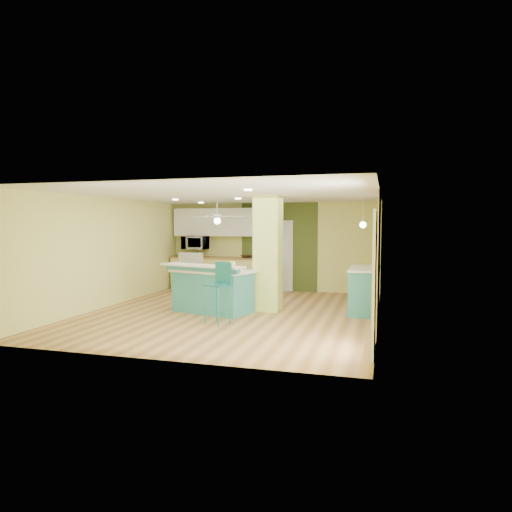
# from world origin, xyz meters

# --- Properties ---
(floor) EXTENTS (6.00, 7.00, 0.01)m
(floor) POSITION_xyz_m (0.00, 0.00, -0.01)
(floor) COLOR olive
(floor) RESTS_ON ground
(ceiling) EXTENTS (6.00, 7.00, 0.01)m
(ceiling) POSITION_xyz_m (0.00, 0.00, 2.50)
(ceiling) COLOR white
(ceiling) RESTS_ON wall_back
(wall_back) EXTENTS (6.00, 0.01, 2.50)m
(wall_back) POSITION_xyz_m (0.00, 3.50, 1.25)
(wall_back) COLOR #E6E67B
(wall_back) RESTS_ON floor
(wall_front) EXTENTS (6.00, 0.01, 2.50)m
(wall_front) POSITION_xyz_m (0.00, -3.50, 1.25)
(wall_front) COLOR #E6E67B
(wall_front) RESTS_ON floor
(wall_left) EXTENTS (0.01, 7.00, 2.50)m
(wall_left) POSITION_xyz_m (-3.00, 0.00, 1.25)
(wall_left) COLOR #E6E67B
(wall_left) RESTS_ON floor
(wall_right) EXTENTS (0.01, 7.00, 2.50)m
(wall_right) POSITION_xyz_m (3.00, 0.00, 1.25)
(wall_right) COLOR #E6E67B
(wall_right) RESTS_ON floor
(wood_panel) EXTENTS (0.02, 3.40, 2.50)m
(wood_panel) POSITION_xyz_m (2.99, 0.60, 1.25)
(wood_panel) COLOR #9C7E59
(wood_panel) RESTS_ON floor
(olive_accent) EXTENTS (2.20, 0.02, 2.50)m
(olive_accent) POSITION_xyz_m (0.20, 3.49, 1.25)
(olive_accent) COLOR #435421
(olive_accent) RESTS_ON floor
(interior_door) EXTENTS (0.82, 0.05, 2.00)m
(interior_door) POSITION_xyz_m (0.20, 3.46, 1.00)
(interior_door) COLOR silver
(interior_door) RESTS_ON floor
(french_door) EXTENTS (0.04, 1.08, 2.10)m
(french_door) POSITION_xyz_m (2.97, -2.30, 1.05)
(french_door) COLOR white
(french_door) RESTS_ON floor
(column) EXTENTS (0.55, 0.55, 2.50)m
(column) POSITION_xyz_m (0.65, 0.50, 1.25)
(column) COLOR #C9DF67
(column) RESTS_ON floor
(kitchen_run) EXTENTS (3.25, 0.63, 0.94)m
(kitchen_run) POSITION_xyz_m (-1.30, 3.20, 0.47)
(kitchen_run) COLOR #E1DD75
(kitchen_run) RESTS_ON floor
(stove) EXTENTS (0.76, 0.66, 1.08)m
(stove) POSITION_xyz_m (-2.25, 3.19, 0.46)
(stove) COLOR white
(stove) RESTS_ON floor
(upper_cabinets) EXTENTS (3.20, 0.34, 0.80)m
(upper_cabinets) POSITION_xyz_m (-1.30, 3.32, 1.95)
(upper_cabinets) COLOR white
(upper_cabinets) RESTS_ON wall_back
(microwave) EXTENTS (0.70, 0.48, 0.39)m
(microwave) POSITION_xyz_m (-2.25, 3.20, 1.35)
(microwave) COLOR white
(microwave) RESTS_ON wall_back
(ceiling_fan) EXTENTS (1.41, 1.41, 0.61)m
(ceiling_fan) POSITION_xyz_m (-1.10, 2.00, 2.08)
(ceiling_fan) COLOR silver
(ceiling_fan) RESTS_ON ceiling
(pendant_lamp) EXTENTS (0.14, 0.14, 0.69)m
(pendant_lamp) POSITION_xyz_m (2.65, 0.75, 1.88)
(pendant_lamp) COLOR silver
(pendant_lamp) RESTS_ON ceiling
(wall_decor) EXTENTS (0.03, 0.90, 0.70)m
(wall_decor) POSITION_xyz_m (2.96, 0.80, 1.55)
(wall_decor) COLOR brown
(wall_decor) RESTS_ON wood_panel
(peninsula) EXTENTS (2.06, 1.51, 1.05)m
(peninsula) POSITION_xyz_m (-0.45, -0.03, 0.49)
(peninsula) COLOR teal
(peninsula) RESTS_ON floor
(bar_stool) EXTENTS (0.50, 0.50, 1.17)m
(bar_stool) POSITION_xyz_m (0.10, -1.05, 0.79)
(bar_stool) COLOR #1C7A80
(bar_stool) RESTS_ON floor
(side_counter) EXTENTS (0.64, 1.50, 0.96)m
(side_counter) POSITION_xyz_m (2.70, 0.86, 0.48)
(side_counter) COLOR teal
(side_counter) RESTS_ON floor
(fruit_bowl) EXTENTS (0.43, 0.43, 0.08)m
(fruit_bowl) POSITION_xyz_m (-0.68, 3.17, 0.98)
(fruit_bowl) COLOR #3A2618
(fruit_bowl) RESTS_ON kitchen_run
(canister) EXTENTS (0.13, 0.13, 0.18)m
(canister) POSITION_xyz_m (-0.04, 0.10, 1.00)
(canister) COLOR yellow
(canister) RESTS_ON peninsula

